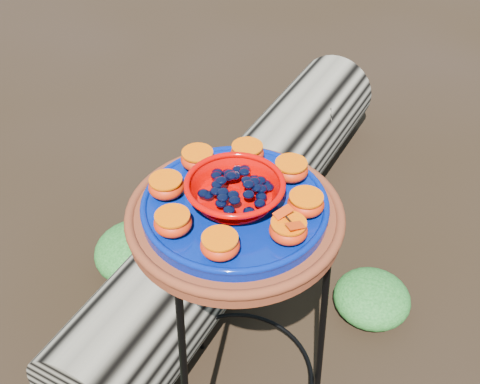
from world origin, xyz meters
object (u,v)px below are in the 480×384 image
driftwood_log (243,204)px  terracotta_saucer (235,218)px  cobalt_plate (235,207)px  red_bowl (235,193)px  plant_stand (236,329)px

driftwood_log → terracotta_saucer: bearing=-119.9°
terracotta_saucer → cobalt_plate: bearing=0.0°
cobalt_plate → driftwood_log: bearing=60.1°
red_bowl → terracotta_saucer: bearing=0.0°
cobalt_plate → plant_stand: bearing=0.0°
terracotta_saucer → red_bowl: (0.00, 0.00, 0.07)m
red_bowl → cobalt_plate: bearing=0.0°
plant_stand → red_bowl: bearing=0.0°
cobalt_plate → red_bowl: (0.00, 0.00, 0.04)m
red_bowl → driftwood_log: 0.91m
cobalt_plate → terracotta_saucer: bearing=0.0°
red_bowl → driftwood_log: size_ratio=0.11×
terracotta_saucer → cobalt_plate: size_ratio=1.17×
plant_stand → cobalt_plate: bearing=0.0°
terracotta_saucer → driftwood_log: size_ratio=0.25×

